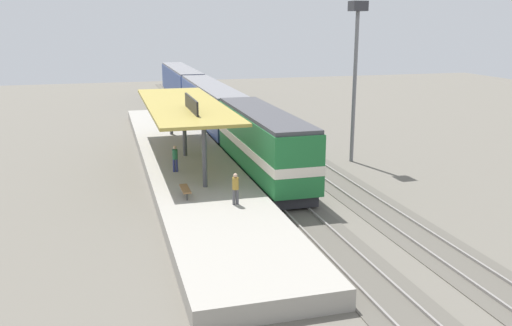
# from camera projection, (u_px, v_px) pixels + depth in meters

# --- Properties ---
(ground_plane) EXTENTS (120.00, 120.00, 0.00)m
(ground_plane) POSITION_uv_depth(u_px,v_px,m) (272.00, 161.00, 41.54)
(ground_plane) COLOR #666056
(track_near) EXTENTS (3.20, 110.00, 0.16)m
(track_near) POSITION_uv_depth(u_px,v_px,m) (247.00, 163.00, 41.01)
(track_near) COLOR #565249
(track_near) RESTS_ON ground
(track_far) EXTENTS (3.20, 110.00, 0.16)m
(track_far) POSITION_uv_depth(u_px,v_px,m) (305.00, 159.00, 42.20)
(track_far) COLOR #565249
(track_far) RESTS_ON ground
(platform) EXTENTS (6.00, 44.00, 0.90)m
(platform) POSITION_uv_depth(u_px,v_px,m) (185.00, 161.00, 39.72)
(platform) COLOR #9E998E
(platform) RESTS_ON ground
(station_canopy) EXTENTS (5.20, 18.00, 4.70)m
(station_canopy) POSITION_uv_depth(u_px,v_px,m) (184.00, 106.00, 38.60)
(station_canopy) COLOR #47474C
(station_canopy) RESTS_ON platform
(platform_bench) EXTENTS (0.44, 1.70, 0.50)m
(platform_bench) POSITION_uv_depth(u_px,v_px,m) (185.00, 189.00, 30.20)
(platform_bench) COLOR #333338
(platform_bench) RESTS_ON platform
(locomotive) EXTENTS (2.93, 14.43, 4.44)m
(locomotive) POSITION_uv_depth(u_px,v_px,m) (263.00, 144.00, 36.36)
(locomotive) COLOR #28282D
(locomotive) RESTS_ON track_near
(passenger_carriage_front) EXTENTS (2.90, 20.00, 4.24)m
(passenger_carriage_front) POSITION_uv_depth(u_px,v_px,m) (211.00, 106.00, 53.17)
(passenger_carriage_front) COLOR #28282D
(passenger_carriage_front) RESTS_ON track_near
(passenger_carriage_rear) EXTENTS (2.90, 20.00, 4.24)m
(passenger_carriage_rear) POSITION_uv_depth(u_px,v_px,m) (181.00, 83.00, 72.58)
(passenger_carriage_rear) COLOR #28282D
(passenger_carriage_rear) RESTS_ON track_near
(light_mast) EXTENTS (1.10, 1.10, 11.70)m
(light_mast) POSITION_uv_depth(u_px,v_px,m) (356.00, 48.00, 39.51)
(light_mast) COLOR slate
(light_mast) RESTS_ON ground
(person_waiting) EXTENTS (0.34, 0.34, 1.71)m
(person_waiting) POSITION_uv_depth(u_px,v_px,m) (175.00, 157.00, 35.09)
(person_waiting) COLOR navy
(person_waiting) RESTS_ON platform
(person_walking) EXTENTS (0.34, 0.34, 1.71)m
(person_walking) POSITION_uv_depth(u_px,v_px,m) (235.00, 187.00, 28.80)
(person_walking) COLOR #4C4C51
(person_walking) RESTS_ON platform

